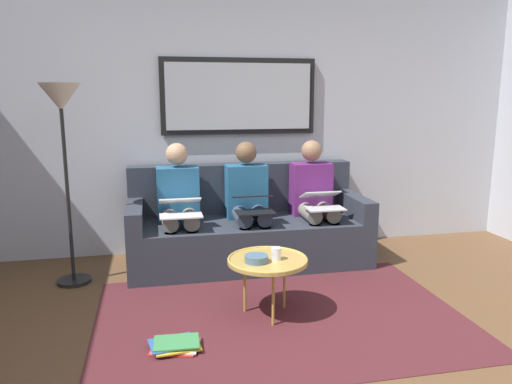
# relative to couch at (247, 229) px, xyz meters

# --- Properties ---
(wall_rear) EXTENTS (6.00, 0.12, 2.60)m
(wall_rear) POSITION_rel_couch_xyz_m (0.00, -0.48, 0.99)
(wall_rear) COLOR #B7BCC6
(wall_rear) RESTS_ON ground_plane
(area_rug) EXTENTS (2.60, 1.80, 0.01)m
(area_rug) POSITION_rel_couch_xyz_m (0.00, 1.27, -0.31)
(area_rug) COLOR #4C1E23
(area_rug) RESTS_ON ground_plane
(couch) EXTENTS (2.20, 0.90, 0.90)m
(couch) POSITION_rel_couch_xyz_m (0.00, 0.00, 0.00)
(couch) COLOR #2D333D
(couch) RESTS_ON ground_plane
(framed_mirror) EXTENTS (1.53, 0.05, 0.74)m
(framed_mirror) POSITION_rel_couch_xyz_m (0.00, -0.39, 1.24)
(framed_mirror) COLOR black
(coffee_table) EXTENTS (0.57, 0.57, 0.43)m
(coffee_table) POSITION_rel_couch_xyz_m (0.08, 1.22, 0.10)
(coffee_table) COLOR tan
(coffee_table) RESTS_ON ground_plane
(cup) EXTENTS (0.07, 0.07, 0.09)m
(cup) POSITION_rel_couch_xyz_m (0.03, 1.25, 0.16)
(cup) COLOR silver
(cup) RESTS_ON coffee_table
(bowl) EXTENTS (0.16, 0.16, 0.05)m
(bowl) POSITION_rel_couch_xyz_m (0.18, 1.27, 0.14)
(bowl) COLOR slate
(bowl) RESTS_ON coffee_table
(person_left) EXTENTS (0.38, 0.58, 1.14)m
(person_left) POSITION_rel_couch_xyz_m (-0.64, 0.07, 0.30)
(person_left) COLOR #66236B
(person_left) RESTS_ON couch
(laptop_silver) EXTENTS (0.34, 0.34, 0.15)m
(laptop_silver) POSITION_rel_couch_xyz_m (-0.64, 0.31, 0.31)
(laptop_silver) COLOR silver
(person_middle) EXTENTS (0.38, 0.58, 1.14)m
(person_middle) POSITION_rel_couch_xyz_m (0.00, 0.07, 0.30)
(person_middle) COLOR #235B84
(person_middle) RESTS_ON couch
(laptop_black) EXTENTS (0.33, 0.34, 0.14)m
(laptop_black) POSITION_rel_couch_xyz_m (0.00, 0.32, 0.32)
(laptop_black) COLOR black
(person_right) EXTENTS (0.38, 0.58, 1.14)m
(person_right) POSITION_rel_couch_xyz_m (0.64, 0.07, 0.30)
(person_right) COLOR #235B84
(person_right) RESTS_ON couch
(laptop_white) EXTENTS (0.36, 0.33, 0.15)m
(laptop_white) POSITION_rel_couch_xyz_m (0.64, 0.31, 0.31)
(laptop_white) COLOR white
(magazine_stack) EXTENTS (0.34, 0.27, 0.05)m
(magazine_stack) POSITION_rel_couch_xyz_m (0.76, 1.58, -0.28)
(magazine_stack) COLOR red
(magazine_stack) RESTS_ON ground_plane
(standing_lamp) EXTENTS (0.32, 0.32, 1.66)m
(standing_lamp) POSITION_rel_couch_xyz_m (1.55, 0.27, 1.06)
(standing_lamp) COLOR black
(standing_lamp) RESTS_ON ground_plane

